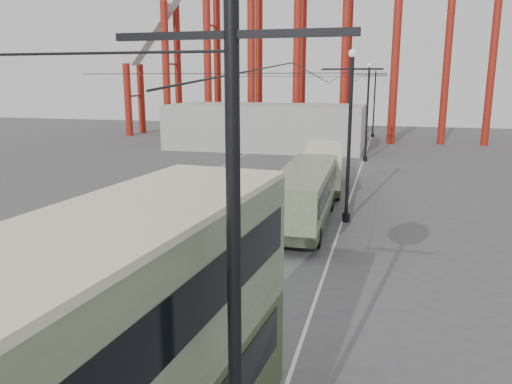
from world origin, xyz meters
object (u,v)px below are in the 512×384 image
(lamp_post_near, at_px, (232,70))
(single_decker_green, at_px, (305,193))
(pedestrian, at_px, (112,290))
(single_decker_cream, at_px, (323,167))

(lamp_post_near, bearing_deg, single_decker_green, 96.17)
(single_decker_green, bearing_deg, pedestrian, -110.60)
(single_decker_cream, distance_m, pedestrian, 22.01)
(single_decker_cream, xyz_separation_m, pedestrian, (-4.14, -21.60, -0.69))
(lamp_post_near, relative_size, single_decker_cream, 1.09)
(single_decker_green, bearing_deg, single_decker_cream, 90.12)
(single_decker_cream, height_order, pedestrian, single_decker_cream)
(lamp_post_near, distance_m, single_decker_green, 20.82)
(lamp_post_near, distance_m, single_decker_cream, 29.64)
(single_decker_green, height_order, single_decker_cream, single_decker_green)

